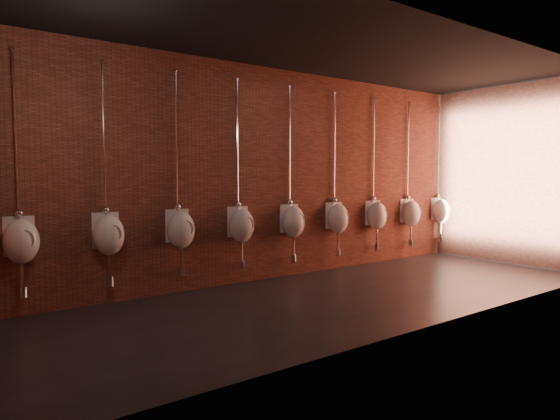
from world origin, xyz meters
The scene contains 11 objects.
ground centered at (0.00, 0.00, 0.00)m, with size 8.50×8.50×0.00m, color black.
room_shell centered at (0.00, 0.00, 2.01)m, with size 8.54×3.04×3.22m.
urinal_1 centered at (-3.44, 1.37, 0.88)m, with size 0.42×0.38×2.72m.
urinal_2 centered at (-2.49, 1.37, 0.88)m, with size 0.42×0.38×2.72m.
urinal_3 centered at (-1.54, 1.37, 0.88)m, with size 0.42×0.38×2.72m.
urinal_4 centered at (-0.59, 1.37, 0.88)m, with size 0.42×0.38×2.72m.
urinal_5 centered at (0.36, 1.37, 0.88)m, with size 0.42×0.38×2.72m.
urinal_6 centered at (1.31, 1.37, 0.88)m, with size 0.42×0.38×2.72m.
urinal_7 centered at (2.26, 1.37, 0.88)m, with size 0.42×0.38×2.72m.
urinal_8 centered at (3.21, 1.37, 0.88)m, with size 0.42×0.38×2.72m.
urinal_9 centered at (4.17, 1.37, 0.88)m, with size 0.42×0.38×2.72m.
Camera 1 is at (-4.44, -4.66, 1.59)m, focal length 32.00 mm.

